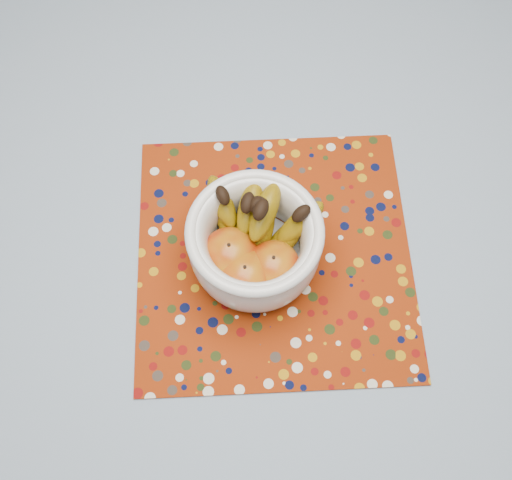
# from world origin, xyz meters

# --- Properties ---
(table) EXTENTS (1.20, 1.20, 0.75)m
(table) POSITION_xyz_m (0.00, 0.00, 0.67)
(table) COLOR brown
(table) RESTS_ON ground
(tablecloth) EXTENTS (1.32, 1.32, 0.01)m
(tablecloth) POSITION_xyz_m (0.00, 0.00, 0.76)
(tablecloth) COLOR slate
(tablecloth) RESTS_ON table
(placemat) EXTENTS (0.56, 0.56, 0.00)m
(placemat) POSITION_xyz_m (0.03, -0.12, 0.76)
(placemat) COLOR maroon
(placemat) RESTS_ON tablecloth
(fruit_bowl) EXTENTS (0.24, 0.20, 0.15)m
(fruit_bowl) POSITION_xyz_m (-0.00, -0.13, 0.83)
(fruit_bowl) COLOR silver
(fruit_bowl) RESTS_ON placemat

